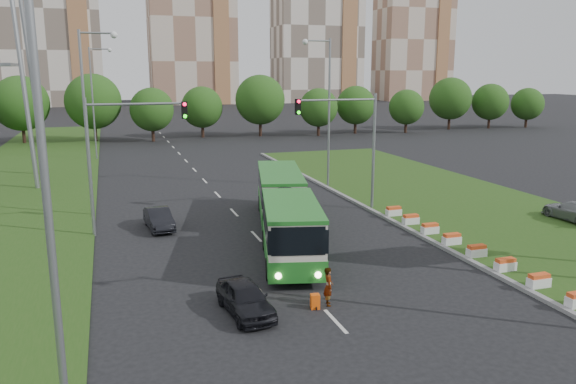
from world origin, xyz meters
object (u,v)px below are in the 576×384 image
object	(u,v)px
car_left_near	(245,298)
car_median	(575,211)
articulated_bus	(281,209)
traffic_mast_median	(352,134)
traffic_mast_left	(118,144)
car_left_far	(159,219)
pedestrian	(328,286)
shopping_trolley	(315,302)

from	to	relation	value
car_left_near	car_median	size ratio (longest dim) A/B	0.87
articulated_bus	traffic_mast_median	bearing A→B (deg)	48.93
traffic_mast_left	car_left_far	world-z (taller)	traffic_mast_left
traffic_mast_left	pedestrian	xyz separation A→B (m)	(7.69, -13.45, -4.54)
traffic_mast_median	pedestrian	world-z (taller)	traffic_mast_median
car_left_near	traffic_mast_median	bearing A→B (deg)	46.52
articulated_bus	shopping_trolley	size ratio (longest dim) A/B	27.53
car_left_near	pedestrian	bearing A→B (deg)	-9.75
traffic_mast_left	articulated_bus	distance (m)	10.12
car_left_far	car_median	bearing A→B (deg)	-20.08
articulated_bus	pedestrian	xyz separation A→B (m)	(-1.04, -9.88, -0.89)
pedestrian	shopping_trolley	distance (m)	0.84
articulated_bus	pedestrian	size ratio (longest dim) A/B	10.43
traffic_mast_median	pedestrian	bearing A→B (deg)	-117.31
traffic_mast_left	car_left_far	bearing A→B (deg)	10.06
car_left_near	shopping_trolley	distance (m)	2.85
pedestrian	shopping_trolley	world-z (taller)	pedestrian
car_left_near	pedestrian	xyz separation A→B (m)	(3.45, -0.23, 0.15)
traffic_mast_median	car_left_far	distance (m)	13.87
traffic_mast_median	pedestrian	distance (m)	16.89
traffic_mast_median	shopping_trolley	xyz separation A→B (m)	(-8.11, -14.64, -5.05)
traffic_mast_left	shopping_trolley	world-z (taller)	traffic_mast_left
car_left_far	pedestrian	bearing A→B (deg)	-73.35
car_left_near	car_median	xyz separation A→B (m)	(23.10, 6.94, 0.14)
traffic_mast_median	shopping_trolley	size ratio (longest dim) A/B	13.08
shopping_trolley	traffic_mast_left	bearing A→B (deg)	125.77
traffic_mast_left	car_left_far	size ratio (longest dim) A/B	2.08
articulated_bus	shopping_trolley	world-z (taller)	articulated_bus
traffic_mast_left	car_median	size ratio (longest dim) A/B	1.81
articulated_bus	car_left_near	world-z (taller)	articulated_bus
traffic_mast_left	car_left_near	bearing A→B (deg)	-72.20
car_left_near	shopping_trolley	size ratio (longest dim) A/B	6.28
traffic_mast_median	pedestrian	xyz separation A→B (m)	(-7.46, -14.45, -4.54)
traffic_mast_median	shopping_trolley	bearing A→B (deg)	-118.99
car_left_far	shopping_trolley	distance (m)	14.86
traffic_mast_left	pedestrian	bearing A→B (deg)	-60.24
traffic_mast_left	articulated_bus	bearing A→B (deg)	-22.24
car_median	car_left_far	bearing A→B (deg)	-15.46
traffic_mast_left	car_left_near	size ratio (longest dim) A/B	2.08
car_median	traffic_mast_left	bearing A→B (deg)	-13.60
car_median	car_left_near	bearing A→B (deg)	16.07
car_left_far	car_median	world-z (taller)	car_median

